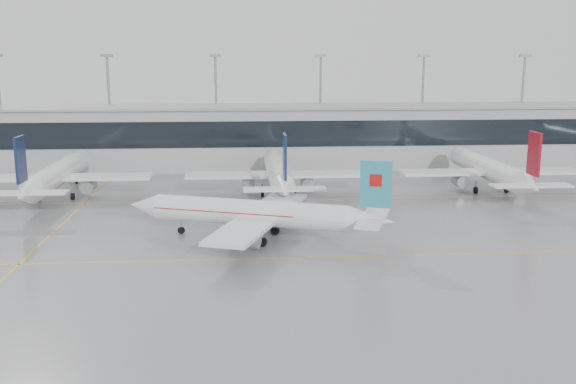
{
  "coord_description": "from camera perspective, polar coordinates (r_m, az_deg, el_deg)",
  "views": [
    {
      "loc": [
        -5.86,
        -67.93,
        21.74
      ],
      "look_at": [
        0.0,
        12.0,
        5.0
      ],
      "focal_mm": 40.0,
      "sensor_mm": 36.0,
      "label": 1
    }
  ],
  "objects": [
    {
      "name": "taxi_line_cross",
      "position": [
        89.06,
        -19.81,
        -3.04
      ],
      "size": [
        0.25,
        60.0,
        0.01
      ],
      "primitive_type": "cube",
      "color": "orange",
      "rests_on": "ground"
    },
    {
      "name": "light_masts",
      "position": [
        136.31,
        -1.74,
        8.26
      ],
      "size": [
        156.4,
        1.0,
        22.6
      ],
      "color": "gray",
      "rests_on": "ground"
    },
    {
      "name": "parked_jet_b",
      "position": [
        107.24,
        -19.9,
        1.41
      ],
      "size": [
        29.64,
        36.96,
        11.72
      ],
      "rotation": [
        0.0,
        0.0,
        1.57
      ],
      "color": "white",
      "rests_on": "ground"
    },
    {
      "name": "terminal_roof",
      "position": [
        130.41,
        -1.62,
        7.6
      ],
      "size": [
        182.0,
        16.0,
        0.4
      ],
      "primitive_type": "cube",
      "color": "gray",
      "rests_on": "ground"
    },
    {
      "name": "taxi_line_main",
      "position": [
        71.56,
        0.71,
        -5.88
      ],
      "size": [
        120.0,
        0.25,
        0.01
      ],
      "primitive_type": "cube",
      "color": "orange",
      "rests_on": "ground"
    },
    {
      "name": "taxi_line_north",
      "position": [
        100.48,
        -0.75,
        -0.7
      ],
      "size": [
        120.0,
        0.25,
        0.01
      ],
      "primitive_type": "cube",
      "color": "orange",
      "rests_on": "ground"
    },
    {
      "name": "terminal_glass",
      "position": [
        123.34,
        -1.45,
        5.16
      ],
      "size": [
        180.0,
        0.2,
        5.0
      ],
      "primitive_type": "cube",
      "color": "black",
      "rests_on": "ground"
    },
    {
      "name": "ground",
      "position": [
        71.56,
        0.71,
        -5.89
      ],
      "size": [
        320.0,
        320.0,
        0.0
      ],
      "primitive_type": "plane",
      "color": "gray",
      "rests_on": "ground"
    },
    {
      "name": "parked_jet_d",
      "position": [
        111.0,
        17.48,
        1.9
      ],
      "size": [
        29.64,
        36.96,
        11.72
      ],
      "rotation": [
        0.0,
        0.0,
        1.57
      ],
      "color": "white",
      "rests_on": "ground"
    },
    {
      "name": "air_canada_jet",
      "position": [
        77.74,
        -2.55,
        -1.97
      ],
      "size": [
        32.93,
        26.37,
        10.37
      ],
      "rotation": [
        0.0,
        0.0,
        2.8
      ],
      "color": "white",
      "rests_on": "ground"
    },
    {
      "name": "parked_jet_c",
      "position": [
        103.37,
        -0.88,
        1.75
      ],
      "size": [
        29.64,
        36.96,
        11.72
      ],
      "rotation": [
        0.0,
        0.0,
        1.57
      ],
      "color": "white",
      "rests_on": "ground"
    },
    {
      "name": "terminal",
      "position": [
        131.01,
        -1.61,
        4.89
      ],
      "size": [
        180.0,
        15.0,
        12.0
      ],
      "primitive_type": "cube",
      "color": "#A0A0A4",
      "rests_on": "ground"
    }
  ]
}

